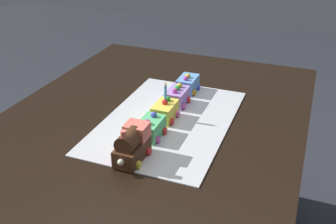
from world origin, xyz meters
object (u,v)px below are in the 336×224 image
cake_locomotive (132,144)px  cake_car_caboose_mint_green (151,128)px  birthday_candle (165,91)px  cake_car_flatbed_lavender (177,97)px  dining_table (147,151)px  cake_car_hopper_lemon (165,111)px  cake_car_gondola_sky_blue (188,84)px

cake_locomotive → cake_car_caboose_mint_green: 0.13m
cake_locomotive → birthday_candle: (0.25, -0.00, 0.05)m
cake_car_caboose_mint_green → birthday_candle: (0.12, 0.00, 0.07)m
cake_locomotive → cake_car_flatbed_lavender: size_ratio=1.40×
dining_table → cake_car_hopper_lemon: cake_car_hopper_lemon is taller
cake_locomotive → cake_car_gondola_sky_blue: 0.48m
dining_table → cake_car_hopper_lemon: bearing=-43.0°
cake_car_caboose_mint_green → birthday_candle: birthday_candle is taller
birthday_candle → cake_car_caboose_mint_green: bearing=-180.0°
dining_table → birthday_candle: birthday_candle is taller
dining_table → cake_locomotive: bearing=-166.6°
cake_car_hopper_lemon → birthday_candle: size_ratio=1.65×
birthday_candle → cake_car_flatbed_lavender: bearing=-0.0°
dining_table → cake_locomotive: (-0.20, -0.05, 0.16)m
cake_locomotive → birthday_candle: birthday_candle is taller
cake_car_hopper_lemon → cake_car_flatbed_lavender: size_ratio=1.00×
cake_locomotive → cake_car_flatbed_lavender: 0.37m
cake_locomotive → cake_car_hopper_lemon: 0.25m
cake_car_hopper_lemon → cake_car_gondola_sky_blue: 0.23m
cake_car_flatbed_lavender → birthday_candle: size_ratio=1.65×
cake_locomotive → cake_car_caboose_mint_green: bearing=-0.0°
cake_car_flatbed_lavender → birthday_candle: (-0.11, 0.00, 0.07)m
cake_locomotive → cake_car_gondola_sky_blue: (0.48, -0.00, -0.02)m
cake_car_caboose_mint_green → cake_car_flatbed_lavender: same height
cake_locomotive → birthday_candle: bearing=-0.0°
dining_table → cake_car_gondola_sky_blue: size_ratio=14.00×
cake_locomotive → cake_car_hopper_lemon: size_ratio=1.40×
dining_table → birthday_candle: (0.06, -0.05, 0.21)m
cake_locomotive → cake_car_gondola_sky_blue: cake_locomotive is taller
dining_table → cake_car_gondola_sky_blue: bearing=-9.3°
cake_car_flatbed_lavender → cake_car_hopper_lemon: bearing=180.0°
cake_car_flatbed_lavender → birthday_candle: bearing=180.0°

